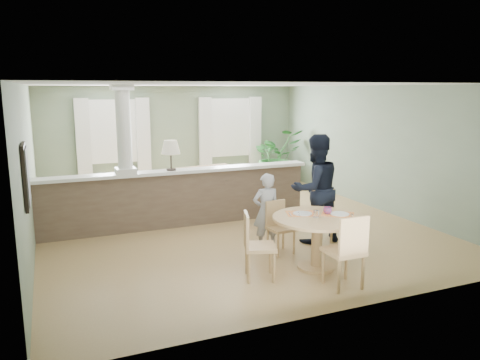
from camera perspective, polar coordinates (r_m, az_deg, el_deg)
name	(u,v)px	position (r m, az deg, el deg)	size (l,w,h in m)	color
ground	(227,223)	(9.33, -1.59, -5.30)	(8.00, 8.00, 0.00)	tan
room_shell	(214,130)	(9.56, -3.16, 6.16)	(7.02, 8.02, 2.71)	gray
pony_wall	(175,191)	(9.05, -7.91, -1.30)	(5.32, 0.38, 2.70)	brown
sofa	(195,187)	(10.73, -5.50, -0.89)	(2.82, 1.10, 0.82)	#957E51
houseplant	(277,156)	(13.09, 4.48, 2.89)	(1.39, 1.20, 1.54)	#29662A
dining_table	(317,227)	(6.99, 9.40, -5.71)	(1.31, 1.31, 0.89)	tan
chair_far_boy	(279,224)	(7.66, 4.74, -5.39)	(0.42, 0.42, 0.84)	tan
chair_far_man	(325,216)	(8.01, 10.35, -4.33)	(0.48, 0.48, 0.96)	tan
chair_near	(347,248)	(6.38, 12.96, -8.13)	(0.46, 0.46, 1.02)	tan
chair_side	(255,243)	(6.56, 1.82, -7.66)	(0.54, 0.54, 0.95)	tan
child_person	(266,211)	(7.77, 3.20, -3.81)	(0.46, 0.30, 1.27)	#9C9DA1
man_person	(315,189)	(8.12, 9.16, -1.07)	(0.91, 0.71, 1.88)	black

